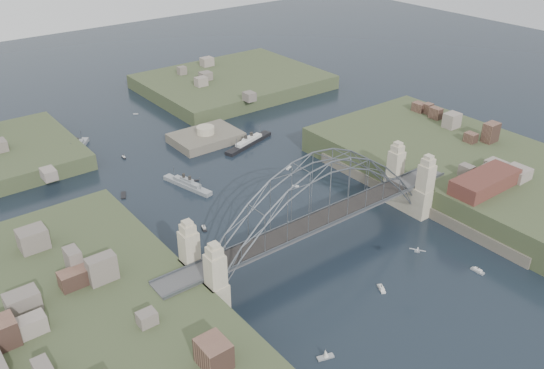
% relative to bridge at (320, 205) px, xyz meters
% --- Properties ---
extents(ground, '(500.00, 500.00, 0.00)m').
position_rel_bridge_xyz_m(ground, '(0.00, 0.00, -12.32)').
color(ground, black).
rests_on(ground, ground).
extents(bridge, '(84.00, 13.80, 24.60)m').
position_rel_bridge_xyz_m(bridge, '(0.00, 0.00, 0.00)').
color(bridge, '#4A4A4C').
rests_on(bridge, ground).
extents(shore_west, '(50.50, 90.00, 12.00)m').
position_rel_bridge_xyz_m(shore_west, '(-57.32, 0.00, -10.35)').
color(shore_west, '#384326').
rests_on(shore_west, ground).
extents(shore_east, '(50.50, 90.00, 12.00)m').
position_rel_bridge_xyz_m(shore_east, '(57.32, 0.00, -10.35)').
color(shore_east, '#384326').
rests_on(shore_east, ground).
extents(headland_ne, '(70.00, 55.00, 9.50)m').
position_rel_bridge_xyz_m(headland_ne, '(50.00, 110.00, -11.57)').
color(headland_ne, '#384326').
rests_on(headland_ne, ground).
extents(fort_island, '(22.00, 16.00, 9.40)m').
position_rel_bridge_xyz_m(fort_island, '(12.00, 70.00, -12.66)').
color(fort_island, '#5A5447').
rests_on(fort_island, ground).
extents(wharf_shed, '(20.00, 8.00, 4.00)m').
position_rel_bridge_xyz_m(wharf_shed, '(44.00, -14.00, -2.32)').
color(wharf_shed, '#592D26').
rests_on(wharf_shed, shore_east).
extents(finger_pier, '(4.00, 22.00, 1.40)m').
position_rel_bridge_xyz_m(finger_pier, '(39.00, -28.00, -11.62)').
color(finger_pier, '#4A4A4C').
rests_on(finger_pier, ground).
extents(naval_cruiser_near, '(6.59, 17.71, 5.30)m').
position_rel_bridge_xyz_m(naval_cruiser_near, '(-9.05, 46.13, -11.50)').
color(naval_cruiser_near, gray).
rests_on(naval_cruiser_near, ground).
extents(naval_cruiser_far, '(12.05, 14.61, 5.64)m').
position_rel_bridge_xyz_m(naval_cruiser_far, '(-24.98, 88.87, -11.45)').
color(naval_cruiser_far, gray).
rests_on(naval_cruiser_far, ground).
extents(ocean_liner, '(21.39, 9.12, 5.27)m').
position_rel_bridge_xyz_m(ocean_liner, '(21.93, 59.20, -11.51)').
color(ocean_liner, black).
rests_on(ocean_liner, ground).
extents(aeroplane, '(2.13, 3.05, 0.50)m').
position_rel_bridge_xyz_m(aeroplane, '(8.49, -21.88, -3.92)').
color(aeroplane, '#B2B5B9').
extents(small_boat_a, '(1.73, 2.99, 1.43)m').
position_rel_bridge_xyz_m(small_boat_a, '(-16.89, 24.29, -12.04)').
color(small_boat_a, silver).
rests_on(small_boat_a, ground).
extents(small_boat_b, '(1.70, 1.84, 0.45)m').
position_rel_bridge_xyz_m(small_boat_b, '(15.74, 27.34, -12.17)').
color(small_boat_b, silver).
rests_on(small_boat_b, ground).
extents(small_boat_c, '(2.24, 3.10, 1.43)m').
position_rel_bridge_xyz_m(small_boat_c, '(0.99, -19.49, -12.04)').
color(small_boat_c, silver).
rests_on(small_boat_c, ground).
extents(small_boat_d, '(2.52, 1.80, 0.45)m').
position_rel_bridge_xyz_m(small_boat_d, '(21.50, 37.59, -12.17)').
color(small_boat_d, silver).
rests_on(small_boat_d, ground).
extents(small_boat_e, '(2.83, 4.10, 0.45)m').
position_rel_bridge_xyz_m(small_boat_e, '(-25.76, 52.64, -12.17)').
color(small_boat_e, silver).
rests_on(small_boat_e, ground).
extents(small_boat_f, '(1.79, 1.35, 0.45)m').
position_rel_bridge_xyz_m(small_boat_f, '(-5.22, 47.80, -12.17)').
color(small_boat_f, silver).
rests_on(small_boat_f, ground).
extents(small_boat_g, '(1.10, 3.19, 1.43)m').
position_rel_bridge_xyz_m(small_boat_g, '(22.89, -28.39, -12.04)').
color(small_boat_g, silver).
rests_on(small_boat_g, ground).
extents(small_boat_h, '(0.71, 2.03, 1.43)m').
position_rel_bridge_xyz_m(small_boat_h, '(-15.46, 75.02, -12.03)').
color(small_boat_h, silver).
rests_on(small_boat_h, ground).
extents(small_boat_i, '(1.67, 2.59, 0.45)m').
position_rel_bridge_xyz_m(small_boat_i, '(24.43, 10.13, -12.17)').
color(small_boat_i, silver).
rests_on(small_boat_i, ground).
extents(small_boat_j, '(3.42, 2.00, 2.38)m').
position_rel_bridge_xyz_m(small_boat_j, '(-21.96, -26.80, -11.61)').
color(small_boat_j, silver).
rests_on(small_boat_j, ground).
extents(small_boat_k, '(1.86, 1.63, 0.45)m').
position_rel_bridge_xyz_m(small_boat_k, '(4.14, 107.29, -12.17)').
color(small_boat_k, silver).
rests_on(small_boat_k, ground).
extents(small_boat_l, '(2.45, 2.69, 1.43)m').
position_rel_bridge_xyz_m(small_boat_l, '(-44.64, 33.35, -12.04)').
color(small_boat_l, silver).
rests_on(small_boat_l, ground).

